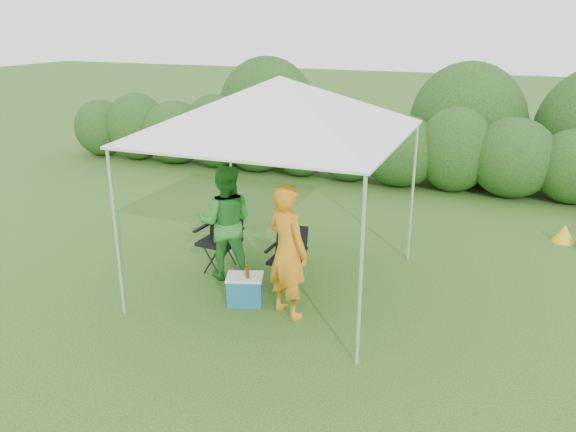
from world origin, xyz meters
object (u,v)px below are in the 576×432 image
at_px(man, 287,251).
at_px(woman, 226,222).
at_px(cooler, 245,289).
at_px(chair_left, 222,232).
at_px(chair_right, 288,252).
at_px(canopy, 280,106).

xyz_separation_m(man, woman, (-1.21, 0.70, -0.03)).
relative_size(woman, cooler, 3.00).
relative_size(chair_left, cooler, 1.78).
xyz_separation_m(chair_right, chair_left, (-1.09, 0.13, 0.09)).
bearing_deg(chair_right, chair_left, 173.81).
distance_m(chair_right, cooler, 0.88).
distance_m(man, cooler, 0.89).
bearing_deg(chair_left, canopy, -7.98).
bearing_deg(cooler, chair_right, 50.53).
relative_size(chair_right, man, 0.48).
bearing_deg(man, chair_right, -42.52).
height_order(canopy, man, canopy).
xyz_separation_m(chair_right, man, (0.32, -0.84, 0.39)).
bearing_deg(chair_left, woman, -48.28).
distance_m(canopy, cooler, 2.38).
bearing_deg(cooler, chair_left, 111.91).
height_order(chair_left, woman, woman).
relative_size(canopy, chair_left, 3.19).
bearing_deg(canopy, chair_left, 167.89).
height_order(woman, cooler, woman).
xyz_separation_m(canopy, chair_left, (-1.00, 0.22, -1.91)).
height_order(chair_right, chair_left, chair_left).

